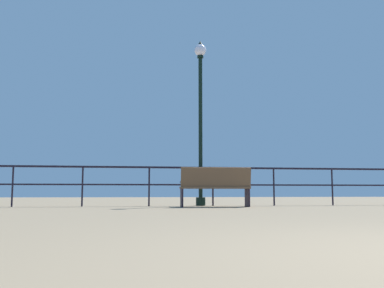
# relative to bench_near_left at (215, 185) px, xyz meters

# --- Properties ---
(pier_railing) EXTENTS (23.70, 0.05, 1.03)m
(pier_railing) POSITION_rel_bench_near_left_xyz_m (0.13, 0.93, 0.21)
(pier_railing) COLOR black
(pier_railing) RESTS_ON ground_plane
(bench_near_left) EXTENTS (1.72, 0.65, 0.96)m
(bench_near_left) POSITION_rel_bench_near_left_xyz_m (0.00, 0.00, 0.00)
(bench_near_left) COLOR brown
(bench_near_left) RESTS_ON ground_plane
(lamppost_center) EXTENTS (0.33, 0.33, 4.55)m
(lamppost_center) POSITION_rel_bench_near_left_xyz_m (-0.18, 1.09, 2.18)
(lamppost_center) COLOR black
(lamppost_center) RESTS_ON ground_plane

